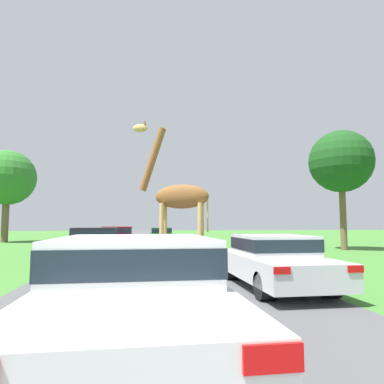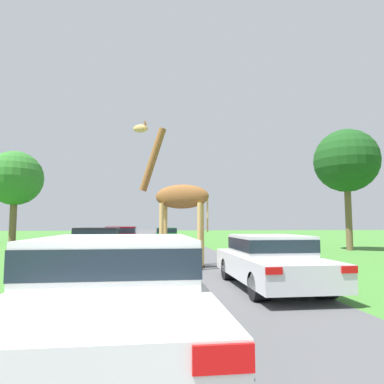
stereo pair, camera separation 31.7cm
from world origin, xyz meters
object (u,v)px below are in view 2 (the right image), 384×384
giraffe_near_road (177,197)px  car_verge_right (166,235)px  car_queue_right (121,238)px  car_lead_maroon (117,291)px  car_queue_left (98,242)px  tree_right_cluster (346,161)px  tree_centre_back (15,179)px  car_far_ahead (270,259)px

giraffe_near_road → car_verge_right: giraffe_near_road is taller
car_verge_right → car_queue_right: bearing=-110.2°
car_lead_maroon → car_queue_right: (-1.23, 15.87, -0.01)m
car_queue_left → car_verge_right: 13.42m
car_verge_right → tree_right_cluster: (10.22, -9.39, 4.59)m
car_queue_left → tree_centre_back: 18.59m
car_verge_right → tree_right_cluster: bearing=-42.6°
car_lead_maroon → tree_right_cluster: size_ratio=0.65×
car_far_ahead → tree_right_cluster: (8.68, 10.68, 4.57)m
car_lead_maroon → tree_centre_back: tree_centre_back is taller
car_lead_maroon → car_queue_right: car_lead_maroon is taller
car_verge_right → giraffe_near_road: bearing=-91.5°
car_queue_left → car_queue_right: bearing=82.9°
car_queue_left → car_verge_right: bearing=74.5°
giraffe_near_road → car_queue_right: (-2.56, 8.08, -1.74)m
tree_centre_back → car_verge_right: bearing=-10.9°
car_queue_left → tree_centre_back: (-9.28, 15.42, 4.66)m
car_lead_maroon → car_queue_right: 15.92m
car_lead_maroon → car_queue_left: bearing=99.4°
tree_right_cluster → car_verge_right: bearing=137.4°
car_queue_right → tree_right_cluster: size_ratio=0.55×
car_queue_left → car_verge_right: (3.58, 12.94, -0.08)m
car_far_ahead → tree_centre_back: bearing=122.5°
car_lead_maroon → tree_centre_back: 29.08m
tree_right_cluster → car_queue_left: bearing=-165.6°
giraffe_near_road → car_queue_right: 8.65m
car_queue_right → car_far_ahead: 12.77m
car_lead_maroon → car_queue_right: bearing=94.4°
tree_centre_back → tree_right_cluster: (23.08, -11.87, -0.14)m
car_lead_maroon → giraffe_near_road: bearing=80.3°
car_queue_right → car_far_ahead: bearing=-69.3°
giraffe_near_road → car_verge_right: 16.31m
car_queue_right → tree_centre_back: bearing=133.0°
car_far_ahead → car_verge_right: (-1.53, 20.07, -0.02)m
tree_right_cluster → car_lead_maroon: bearing=-129.3°
car_far_ahead → tree_centre_back: (-14.39, 22.55, 4.72)m
car_far_ahead → tree_centre_back: tree_centre_back is taller
giraffe_near_road → car_verge_right: size_ratio=1.27×
car_verge_right → tree_centre_back: bearing=169.1°
car_far_ahead → car_queue_left: bearing=125.7°
giraffe_near_road → tree_right_cluster: (10.64, 6.81, 2.78)m
car_lead_maroon → car_queue_left: 11.20m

